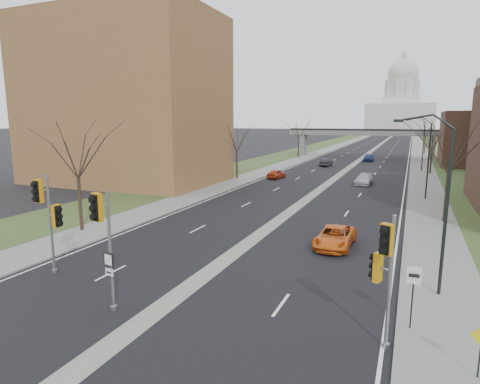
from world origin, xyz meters
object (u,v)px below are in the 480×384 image
Objects in this scene: car_right_far at (369,157)px; car_left_near at (276,174)px; car_right_mid at (364,179)px; signal_pole_right at (384,263)px; signal_pole_left at (48,210)px; car_right_near at (335,237)px; car_left_far at (326,162)px; speed_limit_sign at (413,286)px; signal_pole_median at (103,230)px.

car_left_near is at bearing -108.05° from car_right_far.
car_right_far is (-2.51, 31.47, 0.11)m from car_right_mid.
car_right_far is at bearing 119.41° from signal_pole_right.
signal_pole_left is 71.77m from car_right_far.
car_right_mid is at bearing -175.81° from car_left_near.
signal_pole_left is 17.83m from car_right_near.
signal_pole_right is at bearing -79.46° from car_right_mid.
signal_pole_left is 58.90m from car_left_far.
car_left_near is (-17.37, 40.74, -2.72)m from signal_pole_right.
signal_pole_right is 1.24× the size of car_left_far.
signal_pole_left is at bearing -103.74° from car_right_mid.
speed_limit_sign is (1.09, 1.85, -1.46)m from signal_pole_right.
signal_pole_left reaches higher than car_left_far.
speed_limit_sign is 11.10m from car_right_near.
speed_limit_sign is 70.24m from car_right_far.
signal_pole_median is at bearing 96.03° from car_left_far.
car_right_mid is (-6.03, 38.24, -1.25)m from speed_limit_sign.
car_right_far reaches higher than car_right_mid.
car_right_near is at bearing 112.13° from speed_limit_sign.
car_left_near is at bearing 82.73° from car_left_far.
signal_pole_median is 1.12× the size of car_right_near.
signal_pole_left is 1.35× the size of car_left_far.
signal_pole_right is 71.99m from car_right_far.
speed_limit_sign is 0.57× the size of car_right_far.
signal_pole_left is at bearing -98.05° from car_right_far.
car_right_near is 59.91m from car_right_far.
car_left_far is 0.90× the size of car_right_far.
car_right_near is (-3.73, 11.77, -2.71)m from signal_pole_right.
car_left_far is (-13.76, 59.25, -2.70)m from signal_pole_right.
signal_pole_right is 2.59m from speed_limit_sign.
car_right_far is (-7.45, 71.56, -2.60)m from signal_pole_right.
car_right_far reaches higher than car_right_near.
signal_pole_median reaches higher than car_right_near.
car_right_mid is at bearing 120.49° from signal_pole_right.
car_right_far is (9.92, 30.82, 0.12)m from car_left_near.
signal_pole_right is at bearing 120.27° from car_left_near.
car_left_near is at bearing 136.56° from signal_pole_right.
signal_pole_median is 73.55m from car_right_far.
speed_limit_sign is 0.54× the size of car_right_near.
speed_limit_sign is (12.44, 3.67, -1.92)m from signal_pole_median.
car_left_near is at bearing -179.47° from car_right_mid.
car_right_near is 1.06× the size of car_right_far.
signal_pole_median is 13.11m from speed_limit_sign.
car_right_far is (9.78, 71.04, -2.91)m from signal_pole_left.
speed_limit_sign is at bearing -62.91° from car_right_near.
car_right_mid is (6.41, 41.92, -3.17)m from signal_pole_median.
speed_limit_sign reaches higher than car_right_near.
car_right_far is at bearing 94.76° from car_right_near.
speed_limit_sign is at bearing -83.23° from car_right_far.
signal_pole_left is 6.33m from signal_pole_median.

